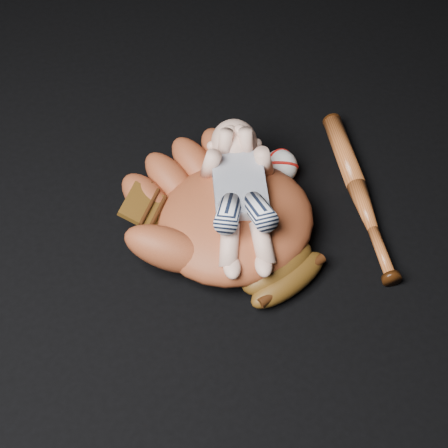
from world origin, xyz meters
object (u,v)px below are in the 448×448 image
object	(u,v)px
baseball_glove	(235,216)
baseball_bat	(360,194)
newborn_baby	(241,194)
baseball	(280,167)

from	to	relation	value
baseball_glove	baseball_bat	size ratio (longest dim) A/B	1.01
baseball_glove	newborn_baby	xyz separation A→B (m)	(0.01, 0.01, 0.05)
baseball_glove	baseball	world-z (taller)	baseball_glove
baseball_glove	baseball	distance (m)	0.19
baseball_glove	newborn_baby	size ratio (longest dim) A/B	1.28
baseball	baseball_bat	bearing A→B (deg)	-36.17
baseball_bat	baseball	bearing A→B (deg)	143.83
baseball_glove	baseball	xyz separation A→B (m)	(0.14, 0.13, -0.03)
newborn_baby	baseball	distance (m)	0.20
baseball	baseball_glove	bearing A→B (deg)	-136.18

